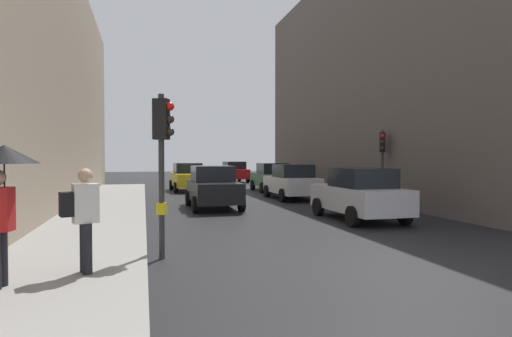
% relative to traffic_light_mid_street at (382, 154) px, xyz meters
% --- Properties ---
extents(ground_plane, '(120.00, 120.00, 0.00)m').
position_rel_traffic_light_mid_street_xyz_m(ground_plane, '(-4.73, -9.49, -2.26)').
color(ground_plane, black).
extents(sidewalk_kerb, '(2.94, 40.00, 0.16)m').
position_rel_traffic_light_mid_street_xyz_m(sidewalk_kerb, '(-11.24, -3.49, -2.18)').
color(sidewalk_kerb, gray).
rests_on(sidewalk_kerb, ground).
extents(building_facade_right, '(12.00, 24.68, 12.53)m').
position_rel_traffic_light_mid_street_xyz_m(building_facade_right, '(6.31, 4.37, 4.00)').
color(building_facade_right, '#5B514C').
rests_on(building_facade_right, ground).
extents(traffic_light_mid_street, '(0.35, 0.45, 3.28)m').
position_rel_traffic_light_mid_street_xyz_m(traffic_light_mid_street, '(0.00, 0.00, 0.00)').
color(traffic_light_mid_street, '#2D2D2D').
rests_on(traffic_light_mid_street, ground).
extents(traffic_light_near_right, '(0.45, 0.34, 3.42)m').
position_rel_traffic_light_mid_street_xyz_m(traffic_light_near_right, '(-9.45, -7.43, 0.10)').
color(traffic_light_near_right, '#2D2D2D').
rests_on(traffic_light_near_right, ground).
extents(car_dark_suv, '(2.02, 4.20, 1.76)m').
position_rel_traffic_light_mid_street_xyz_m(car_dark_suv, '(-7.03, 1.40, -1.38)').
color(car_dark_suv, black).
rests_on(car_dark_suv, ground).
extents(car_yellow_taxi, '(2.16, 4.27, 1.76)m').
position_rel_traffic_light_mid_street_xyz_m(car_yellow_taxi, '(-7.14, 11.14, -1.38)').
color(car_yellow_taxi, yellow).
rests_on(car_yellow_taxi, ground).
extents(car_green_estate, '(2.10, 4.24, 1.76)m').
position_rel_traffic_light_mid_street_xyz_m(car_green_estate, '(-2.08, 9.58, -1.38)').
color(car_green_estate, '#2D6038').
rests_on(car_green_estate, ground).
extents(car_silver_hatchback, '(2.03, 4.21, 1.76)m').
position_rel_traffic_light_mid_street_xyz_m(car_silver_hatchback, '(-2.78, -3.27, -1.38)').
color(car_silver_hatchback, '#BCBCC1').
rests_on(car_silver_hatchback, ground).
extents(car_red_sedan, '(2.20, 4.29, 1.76)m').
position_rel_traffic_light_mid_street_xyz_m(car_red_sedan, '(-2.30, 20.41, -1.38)').
color(car_red_sedan, red).
rests_on(car_red_sedan, ground).
extents(car_white_compact, '(2.03, 4.20, 1.76)m').
position_rel_traffic_light_mid_street_xyz_m(car_white_compact, '(-2.56, 4.35, -1.38)').
color(car_white_compact, silver).
rests_on(car_white_compact, ground).
extents(pedestrian_with_umbrella, '(1.00, 1.00, 2.14)m').
position_rel_traffic_light_mid_street_xyz_m(pedestrian_with_umbrella, '(-11.87, -9.44, -0.42)').
color(pedestrian_with_umbrella, black).
rests_on(pedestrian_with_umbrella, sidewalk_kerb).
extents(pedestrian_with_black_backpack, '(0.65, 0.45, 1.77)m').
position_rel_traffic_light_mid_street_xyz_m(pedestrian_with_black_backpack, '(-10.83, -8.86, -1.10)').
color(pedestrian_with_black_backpack, black).
rests_on(pedestrian_with_black_backpack, sidewalk_kerb).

